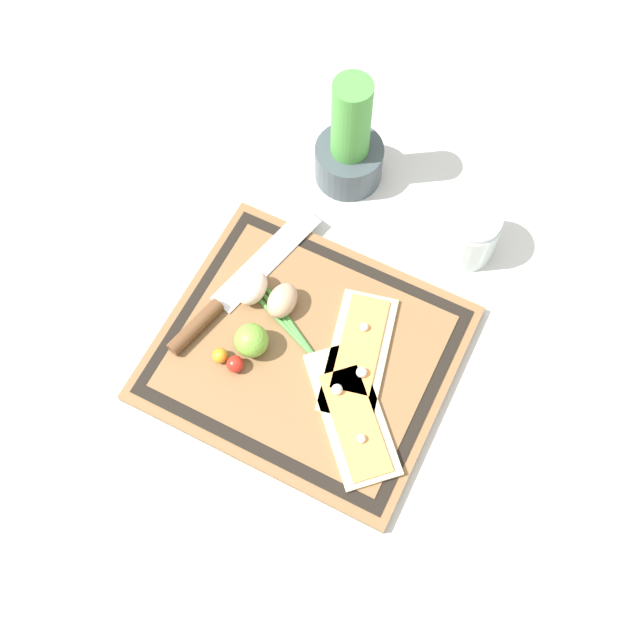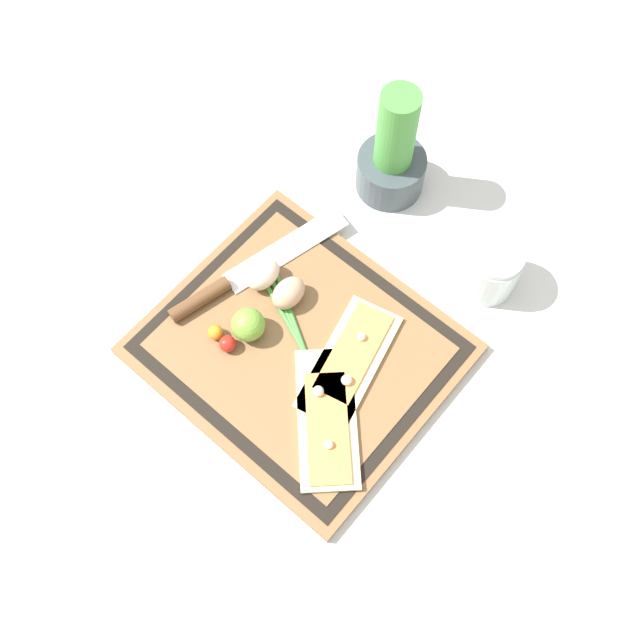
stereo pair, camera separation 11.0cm
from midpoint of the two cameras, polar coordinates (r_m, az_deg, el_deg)
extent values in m
plane|color=silver|center=(1.12, 1.26, -2.71)|extent=(6.00, 6.00, 0.00)
cube|color=brown|center=(1.11, 1.26, -2.56)|extent=(0.42, 0.37, 0.02)
cube|color=black|center=(1.10, 1.27, -2.39)|extent=(0.40, 0.34, 0.00)
cube|color=brown|center=(1.10, 1.28, -2.36)|extent=(0.36, 0.30, 0.00)
cube|color=beige|center=(1.06, 3.50, -7.81)|extent=(0.20, 0.21, 0.01)
cube|color=#E08E47|center=(1.05, 3.59, -8.53)|extent=(0.15, 0.16, 0.00)
sphere|color=silver|center=(1.06, 2.83, -5.78)|extent=(0.02, 0.02, 0.02)
sphere|color=silver|center=(1.04, 3.72, -9.81)|extent=(0.01, 0.01, 0.01)
cube|color=beige|center=(1.09, 5.10, -3.52)|extent=(0.13, 0.21, 0.01)
cube|color=#E08E47|center=(1.09, 5.46, -2.78)|extent=(0.09, 0.16, 0.00)
sphere|color=silver|center=(1.07, 4.86, -5.07)|extent=(0.02, 0.02, 0.02)
sphere|color=silver|center=(1.10, 6.03, -1.60)|extent=(0.01, 0.01, 0.01)
cube|color=silver|center=(1.17, 0.09, 5.10)|extent=(0.09, 0.22, 0.00)
cylinder|color=brown|center=(1.13, -6.42, 1.27)|extent=(0.05, 0.10, 0.02)
ellipsoid|color=tan|center=(1.11, 0.39, 1.76)|extent=(0.04, 0.06, 0.04)
ellipsoid|color=beige|center=(1.13, -1.59, 3.21)|extent=(0.04, 0.06, 0.04)
sphere|color=#70A838|center=(1.09, -2.65, -0.67)|extent=(0.05, 0.05, 0.05)
sphere|color=red|center=(1.09, -4.24, -2.14)|extent=(0.03, 0.03, 0.03)
sphere|color=orange|center=(1.10, -5.19, -1.26)|extent=(0.02, 0.02, 0.02)
cylinder|color=#47933D|center=(1.09, 1.83, -3.08)|extent=(0.25, 0.15, 0.01)
cylinder|color=#47933D|center=(1.09, 1.83, -3.08)|extent=(0.26, 0.13, 0.01)
cylinder|color=#47933D|center=(1.09, 1.83, -3.08)|extent=(0.27, 0.11, 0.01)
cylinder|color=#3D474C|center=(1.24, 7.96, 10.85)|extent=(0.11, 0.11, 0.07)
cylinder|color=#47933D|center=(1.17, 8.53, 13.36)|extent=(0.06, 0.06, 0.18)
cylinder|color=silver|center=(1.17, 15.45, 3.49)|extent=(0.09, 0.09, 0.08)
cylinder|color=#D16023|center=(1.19, 15.15, 2.92)|extent=(0.08, 0.08, 0.03)
cylinder|color=silver|center=(1.13, 16.03, 4.59)|extent=(0.08, 0.08, 0.01)
camera|label=1|loc=(0.05, -87.12, 6.39)|focal=42.00mm
camera|label=2|loc=(0.05, 92.88, -6.39)|focal=42.00mm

